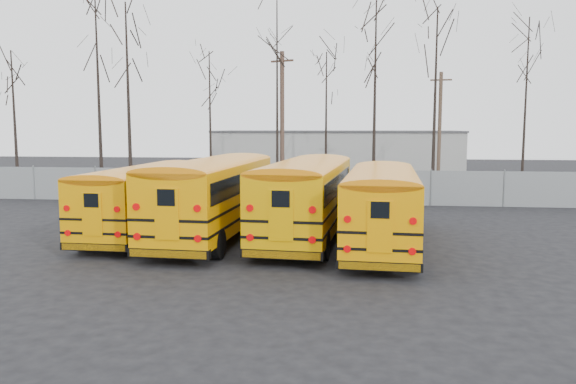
# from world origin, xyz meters

# --- Properties ---
(ground) EXTENTS (120.00, 120.00, 0.00)m
(ground) POSITION_xyz_m (0.00, 0.00, 0.00)
(ground) COLOR black
(ground) RESTS_ON ground
(fence) EXTENTS (40.00, 0.04, 2.00)m
(fence) POSITION_xyz_m (0.00, 12.00, 1.00)
(fence) COLOR gray
(fence) RESTS_ON ground
(distant_building) EXTENTS (22.00, 8.00, 4.00)m
(distant_building) POSITION_xyz_m (2.00, 32.00, 2.00)
(distant_building) COLOR #9E9F9A
(distant_building) RESTS_ON ground
(bus_a) EXTENTS (2.63, 10.46, 2.91)m
(bus_a) POSITION_xyz_m (-4.90, 1.83, 1.71)
(bus_a) COLOR black
(bus_a) RESTS_ON ground
(bus_b) EXTENTS (3.25, 11.80, 3.27)m
(bus_b) POSITION_xyz_m (-1.86, 1.52, 1.91)
(bus_b) COLOR black
(bus_b) RESTS_ON ground
(bus_c) EXTENTS (3.50, 11.69, 3.23)m
(bus_c) POSITION_xyz_m (1.82, 1.76, 1.89)
(bus_c) COLOR black
(bus_c) RESTS_ON ground
(bus_d) EXTENTS (3.09, 10.90, 3.02)m
(bus_d) POSITION_xyz_m (4.71, 0.42, 1.77)
(bus_d) COLOR black
(bus_d) RESTS_ON ground
(utility_pole_left) EXTENTS (1.59, 0.77, 9.42)m
(utility_pole_left) POSITION_xyz_m (-1.18, 17.09, 4.84)
(utility_pole_left) COLOR #4D372B
(utility_pole_left) RESTS_ON ground
(utility_pole_right) EXTENTS (1.46, 0.32, 8.24)m
(utility_pole_right) POSITION_xyz_m (9.53, 19.93, 4.23)
(utility_pole_right) COLOR brown
(utility_pole_right) RESTS_ON ground
(tree_0) EXTENTS (0.26, 0.26, 9.40)m
(tree_0) POSITION_xyz_m (-18.52, 14.28, 4.70)
(tree_0) COLOR black
(tree_0) RESTS_ON ground
(tree_1) EXTENTS (0.26, 0.26, 12.71)m
(tree_1) POSITION_xyz_m (-13.27, 15.56, 6.36)
(tree_1) COLOR black
(tree_1) RESTS_ON ground
(tree_2) EXTENTS (0.26, 0.26, 12.39)m
(tree_2) POSITION_xyz_m (-11.00, 15.02, 6.20)
(tree_2) COLOR black
(tree_2) RESTS_ON ground
(tree_3) EXTENTS (0.26, 0.26, 9.38)m
(tree_3) POSITION_xyz_m (-5.87, 16.16, 4.69)
(tree_3) COLOR black
(tree_3) RESTS_ON ground
(tree_4) EXTENTS (0.26, 0.26, 12.87)m
(tree_4) POSITION_xyz_m (-1.49, 16.94, 6.44)
(tree_4) COLOR black
(tree_4) RESTS_ON ground
(tree_5) EXTENTS (0.26, 0.26, 9.36)m
(tree_5) POSITION_xyz_m (1.75, 17.25, 4.68)
(tree_5) COLOR black
(tree_5) RESTS_ON ground
(tree_6) EXTENTS (0.26, 0.26, 12.21)m
(tree_6) POSITION_xyz_m (4.87, 15.52, 6.11)
(tree_6) COLOR black
(tree_6) RESTS_ON ground
(tree_7) EXTENTS (0.26, 0.26, 12.15)m
(tree_7) POSITION_xyz_m (8.86, 17.72, 6.08)
(tree_7) COLOR black
(tree_7) RESTS_ON ground
(tree_8) EXTENTS (0.26, 0.26, 10.82)m
(tree_8) POSITION_xyz_m (13.66, 14.52, 5.41)
(tree_8) COLOR black
(tree_8) RESTS_ON ground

